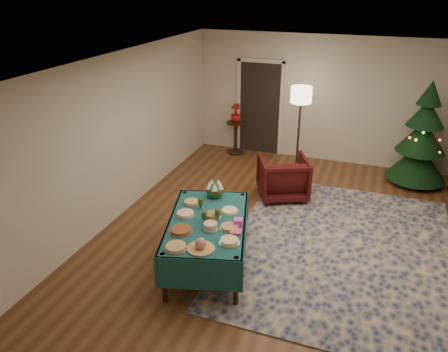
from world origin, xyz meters
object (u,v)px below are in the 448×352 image
(gift_box, at_px, (238,222))
(floor_lamp, at_px, (301,100))
(buffet_table, at_px, (207,229))
(armchair, at_px, (283,175))
(side_table, at_px, (236,138))
(christmas_tree, at_px, (422,139))
(potted_plant, at_px, (236,117))

(gift_box, bearing_deg, floor_lamp, 89.36)
(buffet_table, distance_m, armchair, 2.48)
(buffet_table, bearing_deg, side_table, 103.67)
(buffet_table, relative_size, christmas_tree, 1.00)
(gift_box, height_order, christmas_tree, christmas_tree)
(gift_box, relative_size, side_table, 0.15)
(floor_lamp, distance_m, side_table, 1.93)
(floor_lamp, relative_size, christmas_tree, 0.86)
(gift_box, bearing_deg, armchair, 88.36)
(buffet_table, xyz_separation_m, armchair, (0.50, 2.43, -0.14))
(floor_lamp, distance_m, christmas_tree, 2.43)
(buffet_table, bearing_deg, armchair, 78.26)
(buffet_table, bearing_deg, floor_lamp, 82.93)
(christmas_tree, bearing_deg, potted_plant, 175.57)
(buffet_table, relative_size, potted_plant, 4.86)
(gift_box, height_order, side_table, gift_box)
(armchair, bearing_deg, buffet_table, 53.26)
(floor_lamp, bearing_deg, gift_box, -90.64)
(armchair, distance_m, side_table, 2.39)
(armchair, distance_m, potted_plant, 2.43)
(buffet_table, distance_m, floor_lamp, 3.99)
(buffet_table, distance_m, potted_plant, 4.39)
(floor_lamp, xyz_separation_m, christmas_tree, (2.36, 0.09, -0.57))
(floor_lamp, distance_m, potted_plant, 1.68)
(christmas_tree, bearing_deg, side_table, 175.57)
(floor_lamp, xyz_separation_m, side_table, (-1.51, 0.39, -1.13))
(armchair, bearing_deg, christmas_tree, -171.79)
(gift_box, distance_m, floor_lamp, 3.90)
(buffet_table, xyz_separation_m, floor_lamp, (0.48, 3.86, 0.92))
(side_table, height_order, potted_plant, potted_plant)
(potted_plant, relative_size, christmas_tree, 0.21)
(gift_box, distance_m, armchair, 2.42)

